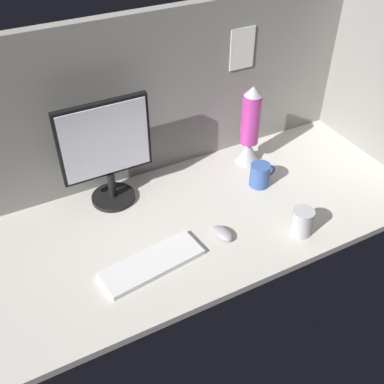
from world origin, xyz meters
TOP-DOWN VIEW (x-y plane):
  - ground_plane at (0.00, 0.00)cm, footprint 180.00×80.00cm
  - cubicle_wall_back at (0.04, 37.50)cm, footprint 180.00×5.50cm
  - monitor at (-32.85, 25.12)cm, footprint 36.30×18.00cm
  - keyboard at (-33.26, -16.50)cm, footprint 38.34×17.56cm
  - mouse at (-3.94, -15.68)cm, footprint 7.57×10.59cm
  - mug_ceramic_blue at (26.45, 4.40)cm, footprint 12.09×8.51cm
  - mug_steel at (23.75, -27.44)cm, footprint 8.20×8.20cm
  - lava_lamp at (31.34, 21.83)cm, footprint 11.48×11.48cm

SIDE VIEW (x-z plane):
  - ground_plane at x=0.00cm, z-range -3.00..0.00cm
  - keyboard at x=-33.26cm, z-range 0.00..2.00cm
  - mouse at x=-3.94cm, z-range 0.00..3.40cm
  - mug_ceramic_blue at x=26.45cm, z-range 0.02..10.38cm
  - mug_steel at x=23.75cm, z-range 0.00..10.92cm
  - lava_lamp at x=31.34cm, z-range -3.03..34.55cm
  - monitor at x=-32.85cm, z-range 1.81..46.34cm
  - cubicle_wall_back at x=0.04cm, z-range 0.02..69.79cm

